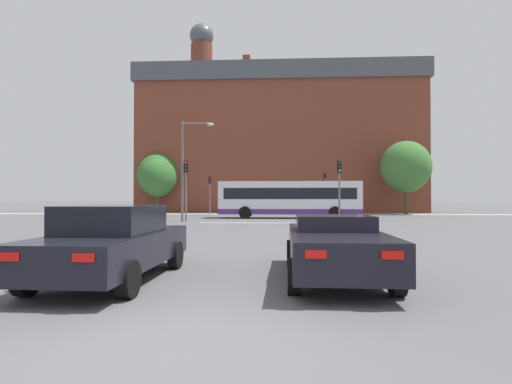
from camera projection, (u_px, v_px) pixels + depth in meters
name	position (u px, v px, depth m)	size (l,w,h in m)	color
ground_plane	(176.00, 350.00, 4.38)	(400.00, 400.00, 0.00)	#545456
stop_line_strip	(261.00, 223.00, 26.77)	(8.46, 0.30, 0.01)	silver
far_pavement	(267.00, 214.00, 41.17)	(69.40, 2.50, 0.01)	#A09B91
brick_civic_building	(278.00, 143.00, 51.93)	(34.38, 13.86, 24.70)	brown
car_saloon_left	(113.00, 242.00, 8.10)	(2.08, 4.63, 1.52)	black
car_roadster_right	(334.00, 245.00, 8.30)	(2.03, 4.76, 1.30)	black
bus_crossing_lead	(289.00, 199.00, 33.15)	(11.61, 2.69, 3.04)	silver
traffic_light_near_left	(186.00, 181.00, 27.86)	(0.26, 0.31, 4.27)	slate
traffic_light_far_right	(325.00, 187.00, 40.04)	(0.26, 0.31, 4.20)	slate
traffic_light_near_right	(339.00, 181.00, 26.83)	(0.26, 0.31, 4.16)	slate
traffic_light_far_left	(210.00, 188.00, 40.72)	(0.26, 0.31, 3.96)	slate
street_lamp_junction	(188.00, 160.00, 28.02)	(2.32, 0.36, 7.08)	slate
pedestrian_waiting	(342.00, 204.00, 41.27)	(0.34, 0.45, 1.77)	#333851
pedestrian_walking_east	(265.00, 205.00, 41.46)	(0.42, 0.45, 1.70)	#333851
tree_by_building	(158.00, 178.00, 44.83)	(4.13, 4.13, 6.12)	#4C3823
tree_kerbside	(406.00, 167.00, 41.24)	(5.10, 5.10, 7.58)	#4C3823
tree_distant	(158.00, 175.00, 46.31)	(4.83, 4.83, 6.88)	#4C3823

